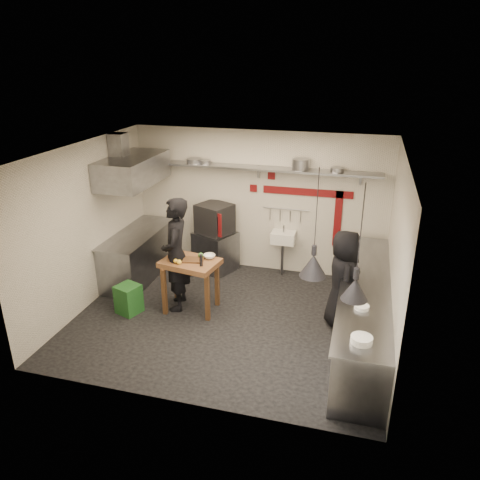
% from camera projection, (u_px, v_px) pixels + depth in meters
% --- Properties ---
extents(floor, '(5.00, 5.00, 0.00)m').
position_uv_depth(floor, '(229.00, 318.00, 7.81)').
color(floor, black).
rests_on(floor, ground).
extents(ceiling, '(5.00, 5.00, 0.00)m').
position_uv_depth(ceiling, '(227.00, 151.00, 6.77)').
color(ceiling, beige).
rests_on(ceiling, floor).
extents(wall_back, '(5.00, 0.04, 2.80)m').
position_uv_depth(wall_back, '(258.00, 202.00, 9.17)').
color(wall_back, silver).
rests_on(wall_back, floor).
extents(wall_front, '(5.00, 0.04, 2.80)m').
position_uv_depth(wall_front, '(176.00, 306.00, 5.41)').
color(wall_front, silver).
rests_on(wall_front, floor).
extents(wall_left, '(0.04, 4.20, 2.80)m').
position_uv_depth(wall_left, '(86.00, 226.00, 7.90)').
color(wall_left, silver).
rests_on(wall_left, floor).
extents(wall_right, '(0.04, 4.20, 2.80)m').
position_uv_depth(wall_right, '(395.00, 258.00, 6.68)').
color(wall_right, silver).
rests_on(wall_right, floor).
extents(red_band_horiz, '(1.70, 0.02, 0.14)m').
position_uv_depth(red_band_horiz, '(307.00, 192.00, 8.82)').
color(red_band_horiz, '#600D0F').
rests_on(red_band_horiz, wall_back).
extents(red_band_vert, '(0.14, 0.02, 1.10)m').
position_uv_depth(red_band_vert, '(338.00, 219.00, 8.85)').
color(red_band_vert, '#600D0F').
rests_on(red_band_vert, wall_back).
extents(red_tile_a, '(0.14, 0.02, 0.14)m').
position_uv_depth(red_tile_a, '(271.00, 176.00, 8.89)').
color(red_tile_a, '#600D0F').
rests_on(red_tile_a, wall_back).
extents(red_tile_b, '(0.14, 0.02, 0.14)m').
position_uv_depth(red_tile_b, '(253.00, 188.00, 9.08)').
color(red_tile_b, '#600D0F').
rests_on(red_tile_b, wall_back).
extents(back_shelf, '(4.60, 0.34, 0.04)m').
position_uv_depth(back_shelf, '(257.00, 168.00, 8.74)').
color(back_shelf, slate).
rests_on(back_shelf, wall_back).
extents(shelf_bracket_left, '(0.04, 0.06, 0.24)m').
position_uv_depth(shelf_bracket_left, '(166.00, 166.00, 9.38)').
color(shelf_bracket_left, slate).
rests_on(shelf_bracket_left, wall_back).
extents(shelf_bracket_mid, '(0.04, 0.06, 0.24)m').
position_uv_depth(shelf_bracket_mid, '(259.00, 171.00, 8.91)').
color(shelf_bracket_mid, slate).
rests_on(shelf_bracket_mid, wall_back).
extents(shelf_bracket_right, '(0.04, 0.06, 0.24)m').
position_uv_depth(shelf_bracket_right, '(361.00, 178.00, 8.45)').
color(shelf_bracket_right, slate).
rests_on(shelf_bracket_right, wall_back).
extents(pan_far_left, '(0.36, 0.36, 0.09)m').
position_uv_depth(pan_far_left, '(194.00, 161.00, 9.02)').
color(pan_far_left, slate).
rests_on(pan_far_left, back_shelf).
extents(pan_mid_left, '(0.30, 0.30, 0.07)m').
position_uv_depth(pan_mid_left, '(205.00, 162.00, 8.97)').
color(pan_mid_left, slate).
rests_on(pan_mid_left, back_shelf).
extents(stock_pot, '(0.38, 0.38, 0.20)m').
position_uv_depth(stock_pot, '(301.00, 164.00, 8.50)').
color(stock_pot, slate).
rests_on(stock_pot, back_shelf).
extents(pan_right, '(0.28, 0.28, 0.08)m').
position_uv_depth(pan_right, '(337.00, 170.00, 8.36)').
color(pan_right, slate).
rests_on(pan_right, back_shelf).
extents(oven_stand, '(0.93, 0.90, 0.80)m').
position_uv_depth(oven_stand, '(216.00, 251.00, 9.45)').
color(oven_stand, slate).
rests_on(oven_stand, floor).
extents(combi_oven, '(0.79, 0.77, 0.58)m').
position_uv_depth(combi_oven, '(215.00, 219.00, 9.20)').
color(combi_oven, black).
rests_on(combi_oven, oven_stand).
extents(oven_door, '(0.43, 0.21, 0.46)m').
position_uv_depth(oven_door, '(212.00, 223.00, 8.94)').
color(oven_door, '#600D0F').
rests_on(oven_door, combi_oven).
extents(oven_glass, '(0.36, 0.17, 0.34)m').
position_uv_depth(oven_glass, '(210.00, 223.00, 8.95)').
color(oven_glass, black).
rests_on(oven_glass, oven_door).
extents(hand_sink, '(0.46, 0.34, 0.22)m').
position_uv_depth(hand_sink, '(283.00, 237.00, 9.11)').
color(hand_sink, silver).
rests_on(hand_sink, wall_back).
extents(sink_tap, '(0.03, 0.03, 0.14)m').
position_uv_depth(sink_tap, '(284.00, 229.00, 9.04)').
color(sink_tap, slate).
rests_on(sink_tap, hand_sink).
extents(sink_drain, '(0.06, 0.06, 0.66)m').
position_uv_depth(sink_drain, '(282.00, 259.00, 9.24)').
color(sink_drain, slate).
rests_on(sink_drain, floor).
extents(utensil_rail, '(0.90, 0.02, 0.02)m').
position_uv_depth(utensil_rail, '(286.00, 209.00, 9.03)').
color(utensil_rail, slate).
rests_on(utensil_rail, wall_back).
extents(counter_right, '(0.70, 3.80, 0.90)m').
position_uv_depth(counter_right, '(363.00, 312.00, 7.12)').
color(counter_right, slate).
rests_on(counter_right, floor).
extents(counter_right_top, '(0.76, 3.90, 0.03)m').
position_uv_depth(counter_right_top, '(366.00, 285.00, 6.95)').
color(counter_right_top, slate).
rests_on(counter_right_top, counter_right).
extents(plate_stack, '(0.30, 0.30, 0.09)m').
position_uv_depth(plate_stack, '(362.00, 340.00, 5.52)').
color(plate_stack, silver).
rests_on(plate_stack, counter_right_top).
extents(small_bowl_right, '(0.20, 0.20, 0.05)m').
position_uv_depth(small_bowl_right, '(362.00, 307.00, 6.27)').
color(small_bowl_right, silver).
rests_on(small_bowl_right, counter_right_top).
extents(counter_left, '(0.70, 1.90, 0.90)m').
position_uv_depth(counter_left, '(138.00, 256.00, 9.11)').
color(counter_left, slate).
rests_on(counter_left, floor).
extents(counter_left_top, '(0.76, 2.00, 0.03)m').
position_uv_depth(counter_left_top, '(136.00, 233.00, 8.94)').
color(counter_left_top, slate).
rests_on(counter_left_top, counter_left).
extents(extractor_hood, '(0.78, 1.60, 0.50)m').
position_uv_depth(extractor_hood, '(133.00, 170.00, 8.47)').
color(extractor_hood, slate).
rests_on(extractor_hood, ceiling).
extents(hood_duct, '(0.28, 0.28, 0.50)m').
position_uv_depth(hood_duct, '(119.00, 147.00, 8.38)').
color(hood_duct, slate).
rests_on(hood_duct, ceiling).
extents(green_bin, '(0.45, 0.45, 0.50)m').
position_uv_depth(green_bin, '(129.00, 299.00, 7.91)').
color(green_bin, '#1D5520').
rests_on(green_bin, floor).
extents(prep_table, '(1.01, 0.78, 0.92)m').
position_uv_depth(prep_table, '(191.00, 285.00, 7.93)').
color(prep_table, brown).
rests_on(prep_table, floor).
extents(cutting_board, '(0.38, 0.30, 0.02)m').
position_uv_depth(cutting_board, '(193.00, 260.00, 7.75)').
color(cutting_board, '#4E301A').
rests_on(cutting_board, prep_table).
extents(pepper_mill, '(0.06, 0.06, 0.20)m').
position_uv_depth(pepper_mill, '(201.00, 260.00, 7.52)').
color(pepper_mill, black).
rests_on(pepper_mill, prep_table).
extents(lemon_a, '(0.08, 0.08, 0.07)m').
position_uv_depth(lemon_a, '(176.00, 261.00, 7.64)').
color(lemon_a, gold).
rests_on(lemon_a, prep_table).
extents(lemon_b, '(0.09, 0.09, 0.08)m').
position_uv_depth(lemon_b, '(179.00, 262.00, 7.61)').
color(lemon_b, gold).
rests_on(lemon_b, prep_table).
extents(veg_ball, '(0.10, 0.10, 0.09)m').
position_uv_depth(veg_ball, '(201.00, 255.00, 7.84)').
color(veg_ball, '#3B7B2D').
rests_on(veg_ball, prep_table).
extents(steel_tray, '(0.22, 0.18, 0.03)m').
position_uv_depth(steel_tray, '(178.00, 254.00, 7.97)').
color(steel_tray, slate).
rests_on(steel_tray, prep_table).
extents(bowl, '(0.26, 0.26, 0.06)m').
position_uv_depth(bowl, '(209.00, 256.00, 7.84)').
color(bowl, silver).
rests_on(bowl, prep_table).
extents(heat_lamp_near, '(0.40, 0.40, 1.51)m').
position_uv_depth(heat_lamp_near, '(316.00, 224.00, 6.12)').
color(heat_lamp_near, black).
rests_on(heat_lamp_near, ceiling).
extents(heat_lamp_far, '(0.44, 0.44, 1.46)m').
position_uv_depth(heat_lamp_far, '(360.00, 244.00, 5.41)').
color(heat_lamp_far, black).
rests_on(heat_lamp_far, ceiling).
extents(chef_left, '(0.64, 0.81, 1.97)m').
position_uv_depth(chef_left, '(176.00, 255.00, 7.83)').
color(chef_left, black).
rests_on(chef_left, floor).
extents(chef_right, '(0.66, 0.88, 1.62)m').
position_uv_depth(chef_right, '(343.00, 279.00, 7.36)').
color(chef_right, black).
rests_on(chef_right, floor).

